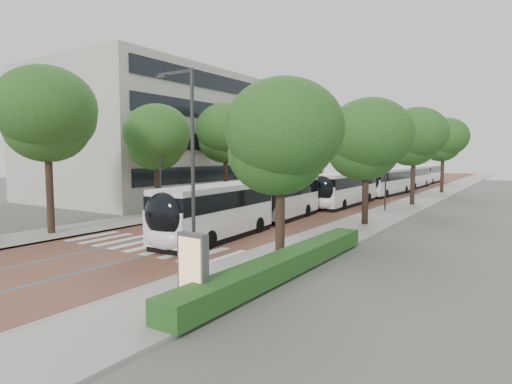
% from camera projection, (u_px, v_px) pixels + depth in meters
% --- Properties ---
extents(ground, '(160.00, 160.00, 0.00)m').
position_uv_depth(ground, '(134.00, 249.00, 22.50)').
color(ground, '#51544C').
rests_on(ground, ground).
extents(road, '(11.00, 140.00, 0.02)m').
position_uv_depth(road, '(373.00, 193.00, 55.94)').
color(road, brown).
rests_on(road, ground).
extents(sidewalk_left, '(4.00, 140.00, 0.12)m').
position_uv_depth(sidewalk_left, '(320.00, 190.00, 60.00)').
color(sidewalk_left, '#9A9891').
rests_on(sidewalk_left, ground).
extents(sidewalk_right, '(4.00, 140.00, 0.12)m').
position_uv_depth(sidewalk_right, '(434.00, 195.00, 51.87)').
color(sidewalk_right, '#9A9891').
rests_on(sidewalk_right, ground).
extents(kerb_left, '(0.20, 140.00, 0.14)m').
position_uv_depth(kerb_left, '(333.00, 190.00, 58.97)').
color(kerb_left, gray).
rests_on(kerb_left, ground).
extents(kerb_right, '(0.20, 140.00, 0.14)m').
position_uv_depth(kerb_right, '(417.00, 194.00, 52.90)').
color(kerb_right, gray).
rests_on(kerb_right, ground).
extents(zebra_crossing, '(10.55, 3.60, 0.01)m').
position_uv_depth(zebra_crossing, '(151.00, 246.00, 23.23)').
color(zebra_crossing, silver).
rests_on(zebra_crossing, ground).
extents(lane_line_left, '(0.12, 126.00, 0.01)m').
position_uv_depth(lane_line_left, '(361.00, 192.00, 56.81)').
color(lane_line_left, '#2777C3').
rests_on(lane_line_left, road).
extents(lane_line_right, '(0.12, 126.00, 0.01)m').
position_uv_depth(lane_line_right, '(385.00, 193.00, 55.07)').
color(lane_line_right, '#2777C3').
rests_on(lane_line_right, road).
extents(office_building, '(18.11, 40.00, 14.00)m').
position_uv_depth(office_building, '(198.00, 139.00, 55.85)').
color(office_building, '#ACAAA0').
rests_on(office_building, ground).
extents(hedge, '(1.20, 14.00, 0.80)m').
position_uv_depth(hedge, '(285.00, 263.00, 17.53)').
color(hedge, '#1C4819').
rests_on(hedge, sidewalk_right).
extents(streetlight_near, '(1.82, 0.20, 8.00)m').
position_uv_depth(streetlight_near, '(189.00, 158.00, 15.99)').
color(streetlight_near, '#323234').
rests_on(streetlight_near, sidewalk_right).
extents(streetlight_far, '(1.82, 0.20, 8.00)m').
position_uv_depth(streetlight_far, '(384.00, 156.00, 36.89)').
color(streetlight_far, '#323234').
rests_on(streetlight_far, sidewalk_right).
extents(lamp_post_left, '(0.14, 0.14, 8.00)m').
position_uv_depth(lamp_post_left, '(160.00, 166.00, 32.13)').
color(lamp_post_left, '#323234').
rests_on(lamp_post_left, sidewalk_left).
extents(trees_left, '(5.95, 60.80, 9.85)m').
position_uv_depth(trees_left, '(263.00, 137.00, 46.79)').
color(trees_left, black).
rests_on(trees_left, ground).
extents(trees_right, '(5.86, 47.54, 9.03)m').
position_uv_depth(trees_right, '(399.00, 142.00, 36.56)').
color(trees_right, black).
rests_on(trees_right, ground).
extents(lead_bus, '(3.75, 18.52, 3.20)m').
position_uv_depth(lead_bus, '(249.00, 205.00, 28.28)').
color(lead_bus, black).
rests_on(lead_bus, ground).
extents(bus_queued_0, '(2.76, 12.44, 3.20)m').
position_uv_depth(bus_queued_0, '(344.00, 189.00, 41.46)').
color(bus_queued_0, white).
rests_on(bus_queued_0, ground).
extents(bus_queued_1, '(3.13, 12.51, 3.20)m').
position_uv_depth(bus_queued_1, '(386.00, 182.00, 52.03)').
color(bus_queued_1, white).
rests_on(bus_queued_1, ground).
extents(bus_queued_2, '(2.60, 12.41, 3.20)m').
position_uv_depth(bus_queued_2, '(412.00, 177.00, 63.47)').
color(bus_queued_2, white).
rests_on(bus_queued_2, ground).
extents(bus_queued_3, '(2.60, 12.41, 3.20)m').
position_uv_depth(bus_queued_3, '(429.00, 174.00, 75.26)').
color(bus_queued_3, white).
rests_on(bus_queued_3, ground).
extents(ad_panel, '(1.14, 0.46, 2.34)m').
position_uv_depth(ad_panel, '(193.00, 267.00, 13.78)').
color(ad_panel, '#59595B').
rests_on(ad_panel, sidewalk_right).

